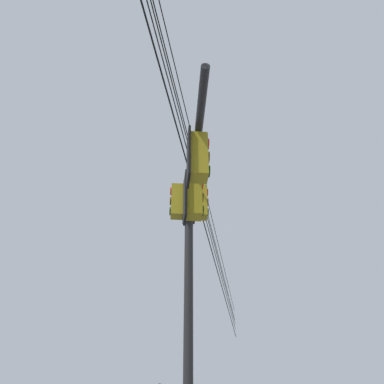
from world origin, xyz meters
name	(u,v)px	position (x,y,z in m)	size (l,w,h in m)	color
signal_mast_assembly	(191,239)	(0.97, -1.36, 5.18)	(4.33, 2.67, 7.22)	black
overhead_wire_span	(197,183)	(-0.91, 0.03, 8.33)	(23.87, 21.01, 1.86)	black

